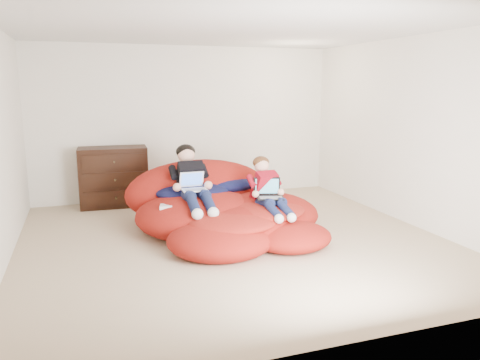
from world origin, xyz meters
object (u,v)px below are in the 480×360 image
object	(u,v)px
older_boy	(191,179)
laptop_black	(269,193)
dresser	(114,177)
laptop_white	(193,185)
beanbag_pile	(223,211)
younger_boy	(268,187)

from	to	relation	value
older_boy	laptop_black	size ratio (longest dim) A/B	3.12
dresser	laptop_black	xyz separation A→B (m)	(1.71, -2.20, 0.10)
laptop_white	laptop_black	world-z (taller)	laptop_white
laptop_black	beanbag_pile	bearing A→B (deg)	140.00
older_boy	laptop_white	size ratio (longest dim) A/B	3.85
beanbag_pile	laptop_black	size ratio (longest dim) A/B	6.42
dresser	beanbag_pile	bearing A→B (deg)	-55.57
laptop_black	older_boy	bearing A→B (deg)	149.51
beanbag_pile	older_boy	xyz separation A→B (m)	(-0.38, 0.11, 0.43)
dresser	younger_boy	world-z (taller)	younger_boy
beanbag_pile	laptop_white	xyz separation A→B (m)	(-0.38, 0.01, 0.36)
younger_boy	laptop_white	size ratio (longest dim) A/B	3.03
dresser	beanbag_pile	xyz separation A→B (m)	(1.23, -1.80, -0.20)
beanbag_pile	younger_boy	bearing A→B (deg)	-36.56
dresser	laptop_black	distance (m)	2.79
older_boy	laptop_black	distance (m)	1.00
younger_boy	older_boy	bearing A→B (deg)	151.87
dresser	laptop_white	distance (m)	1.99
older_boy	dresser	bearing A→B (deg)	116.70
older_boy	laptop_black	world-z (taller)	older_boy
dresser	laptop_white	world-z (taller)	dresser
older_boy	younger_boy	bearing A→B (deg)	-28.13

